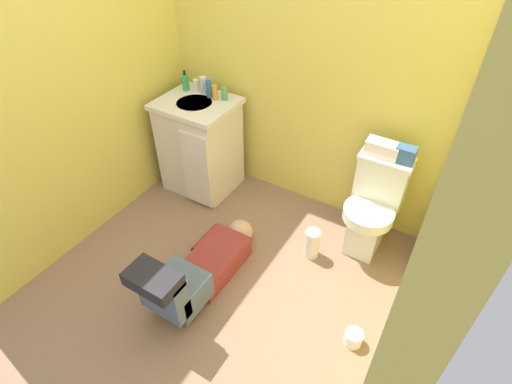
{
  "coord_description": "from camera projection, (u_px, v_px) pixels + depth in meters",
  "views": [
    {
      "loc": [
        1.14,
        -1.41,
        2.27
      ],
      "look_at": [
        0.0,
        0.46,
        0.45
      ],
      "focal_mm": 28.02,
      "sensor_mm": 36.0,
      "label": 1
    }
  ],
  "objects": [
    {
      "name": "toilet",
      "position": [
        373.0,
        207.0,
        2.84
      ],
      "size": [
        0.36,
        0.46,
        0.75
      ],
      "color": "silver",
      "rests_on": "ground_plane"
    },
    {
      "name": "soap_dispenser",
      "position": [
        185.0,
        82.0,
        3.23
      ],
      "size": [
        0.06,
        0.06,
        0.17
      ],
      "color": "#349A54",
      "rests_on": "vanity_cabinet"
    },
    {
      "name": "bottle_white",
      "position": [
        196.0,
        86.0,
        3.22
      ],
      "size": [
        0.05,
        0.05,
        0.1
      ],
      "primitive_type": "cylinder",
      "color": "silver",
      "rests_on": "vanity_cabinet"
    },
    {
      "name": "bottle_clear",
      "position": [
        203.0,
        85.0,
        3.19
      ],
      "size": [
        0.05,
        0.05,
        0.14
      ],
      "primitive_type": "cylinder",
      "color": "silver",
      "rests_on": "vanity_cabinet"
    },
    {
      "name": "faucet",
      "position": [
        206.0,
        89.0,
        3.18
      ],
      "size": [
        0.02,
        0.02,
        0.1
      ],
      "primitive_type": "cylinder",
      "color": "silver",
      "rests_on": "vanity_cabinet"
    },
    {
      "name": "toilet_paper_roll",
      "position": [
        353.0,
        338.0,
        2.41
      ],
      "size": [
        0.11,
        0.11,
        0.1
      ],
      "primitive_type": "cylinder",
      "color": "white",
      "rests_on": "ground_plane"
    },
    {
      "name": "ground_plane",
      "position": [
        223.0,
        278.0,
        2.84
      ],
      "size": [
        2.76,
        3.19,
        0.04
      ],
      "primitive_type": "cube",
      "color": "#8B6954"
    },
    {
      "name": "tissue_box",
      "position": [
        383.0,
        149.0,
        2.64
      ],
      "size": [
        0.22,
        0.11,
        0.1
      ],
      "primitive_type": "cube",
      "color": "silver",
      "rests_on": "toilet"
    },
    {
      "name": "wall_back",
      "position": [
        306.0,
        58.0,
        2.81
      ],
      "size": [
        2.42,
        0.08,
        2.4
      ],
      "primitive_type": "cube",
      "color": "#DBC752",
      "rests_on": "ground_plane"
    },
    {
      "name": "paper_towel_roll",
      "position": [
        312.0,
        243.0,
        2.91
      ],
      "size": [
        0.11,
        0.11,
        0.24
      ],
      "primitive_type": "cylinder",
      "color": "white",
      "rests_on": "ground_plane"
    },
    {
      "name": "bottle_green",
      "position": [
        225.0,
        94.0,
        3.11
      ],
      "size": [
        0.05,
        0.05,
        0.1
      ],
      "primitive_type": "cylinder",
      "color": "#529751",
      "rests_on": "vanity_cabinet"
    },
    {
      "name": "bottle_amber",
      "position": [
        215.0,
        92.0,
        3.11
      ],
      "size": [
        0.05,
        0.05,
        0.12
      ],
      "primitive_type": "cylinder",
      "color": "#C9892F",
      "rests_on": "vanity_cabinet"
    },
    {
      "name": "vanity_cabinet",
      "position": [
        200.0,
        145.0,
        3.37
      ],
      "size": [
        0.6,
        0.53,
        0.82
      ],
      "color": "silver",
      "rests_on": "ground_plane"
    },
    {
      "name": "wall_left",
      "position": [
        61.0,
        80.0,
        2.53
      ],
      "size": [
        0.08,
        2.19,
        2.4
      ],
      "primitive_type": "cube",
      "color": "#DBC752",
      "rests_on": "ground_plane"
    },
    {
      "name": "wall_right",
      "position": [
        446.0,
        207.0,
        1.6
      ],
      "size": [
        0.08,
        2.19,
        2.4
      ],
      "primitive_type": "cube",
      "color": "#DBC752",
      "rests_on": "ground_plane"
    },
    {
      "name": "toiletry_bag",
      "position": [
        405.0,
        155.0,
        2.58
      ],
      "size": [
        0.12,
        0.09,
        0.11
      ],
      "primitive_type": "cube",
      "color": "#33598C",
      "rests_on": "toilet"
    },
    {
      "name": "bottle_blue",
      "position": [
        209.0,
        88.0,
        3.13
      ],
      "size": [
        0.04,
        0.04,
        0.15
      ],
      "primitive_type": "cylinder",
      "color": "#396CBA",
      "rests_on": "vanity_cabinet"
    },
    {
      "name": "person_plumber",
      "position": [
        197.0,
        270.0,
        2.65
      ],
      "size": [
        0.39,
        1.06,
        0.52
      ],
      "color": "maroon",
      "rests_on": "ground_plane"
    }
  ]
}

